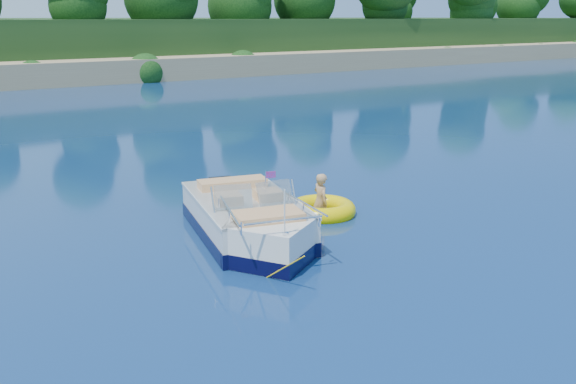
% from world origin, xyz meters
% --- Properties ---
extents(ground, '(160.00, 160.00, 0.00)m').
position_xyz_m(ground, '(0.00, 0.00, 0.00)').
color(ground, '#0A2548').
rests_on(ground, ground).
extents(motorboat, '(2.57, 5.07, 1.71)m').
position_xyz_m(motorboat, '(-1.66, 3.86, 0.33)').
color(motorboat, silver).
rests_on(motorboat, ground).
extents(tow_tube, '(1.62, 1.62, 0.40)m').
position_xyz_m(tow_tube, '(0.49, 4.44, 0.10)').
color(tow_tube, '#F2D000').
rests_on(tow_tube, ground).
extents(boy, '(0.39, 0.74, 1.40)m').
position_xyz_m(boy, '(0.43, 4.43, 0.00)').
color(boy, tan).
rests_on(boy, ground).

